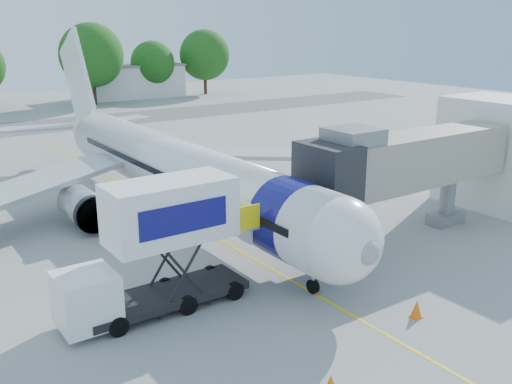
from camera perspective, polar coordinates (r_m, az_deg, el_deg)
ground at (r=33.09m, az=-5.04°, el=-3.98°), size 160.00×160.00×0.00m
guidance_line at (r=33.09m, az=-5.04°, el=-3.97°), size 0.15×70.00×0.01m
taxiway_strip at (r=71.61m, az=-22.20°, el=5.96°), size 120.00×10.00×0.01m
aircraft at (r=35.72m, az=-8.47°, el=2.38°), size 34.17×37.73×11.35m
jet_bridge at (r=31.52m, az=14.09°, el=2.79°), size 13.90×3.20×6.60m
terminal_stub at (r=40.07m, az=24.02°, el=3.47°), size 5.00×8.00×7.00m
catering_hiloader at (r=23.62m, az=-9.89°, el=-5.55°), size 8.50×2.44×5.50m
ground_tug at (r=20.73m, az=12.23°, el=-15.10°), size 3.95×2.38×1.49m
safety_cone_a at (r=24.55m, az=15.76°, el=-11.22°), size 0.48×0.48×0.76m
safety_cone_b at (r=19.56m, az=7.48°, el=-18.53°), size 0.44×0.44×0.70m
outbuilding_right at (r=96.91m, az=-12.31°, el=10.80°), size 16.40×7.40×5.30m
tree_e at (r=88.68m, az=-16.13°, el=13.01°), size 9.31×9.31×11.87m
tree_f at (r=96.22m, az=-10.30°, el=12.57°), size 7.11×7.11×9.06m
tree_g at (r=99.60m, az=-5.16°, el=13.49°), size 8.46×8.46×10.79m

